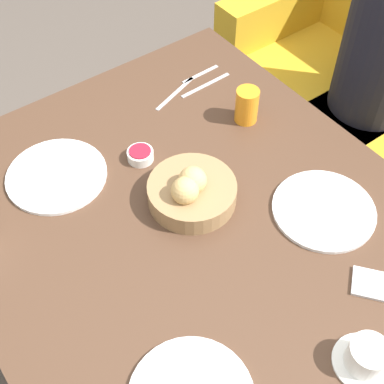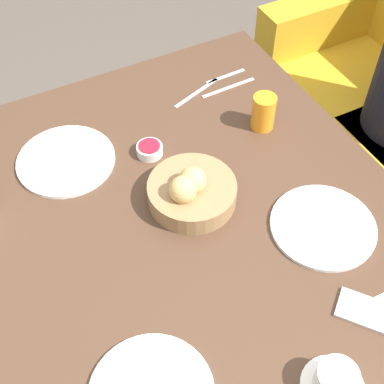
{
  "view_description": "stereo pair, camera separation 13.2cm",
  "coord_description": "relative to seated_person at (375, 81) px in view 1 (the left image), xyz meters",
  "views": [
    {
      "loc": [
        0.64,
        -0.47,
        1.81
      ],
      "look_at": [
        -0.04,
        0.03,
        0.79
      ],
      "focal_mm": 50.0,
      "sensor_mm": 36.0,
      "label": 1
    },
    {
      "loc": [
        0.71,
        -0.36,
        1.81
      ],
      "look_at": [
        -0.04,
        0.03,
        0.79
      ],
      "focal_mm": 50.0,
      "sensor_mm": 36.0,
      "label": 2
    }
  ],
  "objects": [
    {
      "name": "spoon_coffee",
      "position": [
        -0.21,
        -0.65,
        0.2
      ],
      "size": [
        0.02,
        0.14,
        0.0
      ],
      "color": "#B7B7BC",
      "rests_on": "dining_table"
    },
    {
      "name": "plate_near_left",
      "position": [
        -0.09,
        -1.21,
        0.2
      ],
      "size": [
        0.26,
        0.26,
        0.01
      ],
      "color": "white",
      "rests_on": "dining_table"
    },
    {
      "name": "juice_glass",
      "position": [
        0.03,
        -0.67,
        0.25
      ],
      "size": [
        0.07,
        0.07,
        0.1
      ],
      "color": "orange",
      "rests_on": "dining_table"
    },
    {
      "name": "fork_silver",
      "position": [
        -0.18,
        -0.77,
        0.2
      ],
      "size": [
        0.07,
        0.18,
        0.0
      ],
      "color": "#B7B7BC",
      "rests_on": "dining_table"
    },
    {
      "name": "ground_plane",
      "position": [
        0.22,
        -1.0,
        -0.56
      ],
      "size": [
        10.0,
        10.0,
        0.0
      ],
      "primitive_type": "plane",
      "color": "#564C44"
    },
    {
      "name": "knife_silver",
      "position": [
        -0.16,
        -0.67,
        0.2
      ],
      "size": [
        0.02,
        0.18,
        0.0
      ],
      "color": "#B7B7BC",
      "rests_on": "dining_table"
    },
    {
      "name": "bread_basket",
      "position": [
        0.18,
        -0.97,
        0.24
      ],
      "size": [
        0.22,
        0.22,
        0.11
      ],
      "color": "#99754C",
      "rests_on": "dining_table"
    },
    {
      "name": "seated_person",
      "position": [
        0.0,
        0.0,
        0.0
      ],
      "size": [
        0.31,
        0.4,
        1.29
      ],
      "color": "#23232D",
      "rests_on": "ground_plane"
    },
    {
      "name": "coffee_cup",
      "position": [
        0.73,
        -0.95,
        0.23
      ],
      "size": [
        0.13,
        0.13,
        0.07
      ],
      "color": "white",
      "rests_on": "dining_table"
    },
    {
      "name": "dining_table",
      "position": [
        0.22,
        -1.0,
        0.1
      ],
      "size": [
        1.24,
        1.07,
        0.76
      ],
      "color": "#4C3323",
      "rests_on": "ground_plane"
    },
    {
      "name": "plate_far_center",
      "position": [
        0.4,
        -0.73,
        0.2
      ],
      "size": [
        0.26,
        0.26,
        0.01
      ],
      "color": "white",
      "rests_on": "dining_table"
    },
    {
      "name": "jam_bowl_berry",
      "position": [
        -0.01,
        -1.0,
        0.21
      ],
      "size": [
        0.07,
        0.07,
        0.03
      ],
      "color": "white",
      "rests_on": "dining_table"
    }
  ]
}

